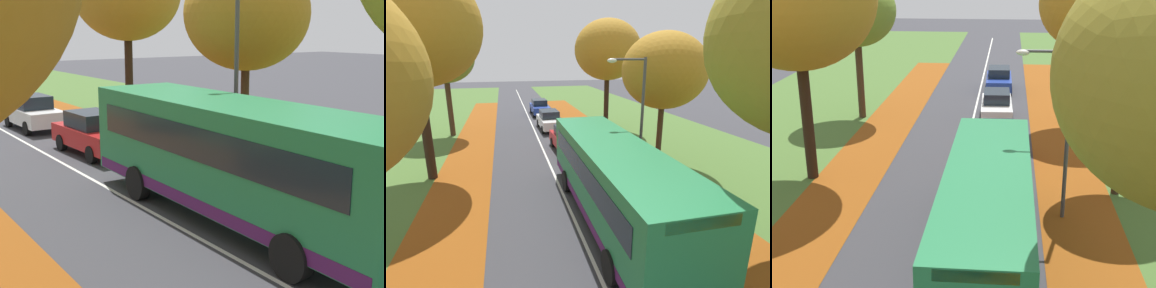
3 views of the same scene
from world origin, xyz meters
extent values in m
cube|color=#476B2D|center=(9.20, 20.00, 0.00)|extent=(12.00, 90.00, 0.01)
cube|color=#8C4714|center=(4.60, 14.00, 0.01)|extent=(2.80, 60.00, 0.00)
cube|color=silver|center=(0.00, 20.00, 0.00)|extent=(0.12, 80.00, 0.01)
cylinder|color=#422D1E|center=(6.24, 17.35, 1.78)|extent=(0.32, 0.32, 3.55)
ellipsoid|color=#AD7A23|center=(6.24, 17.35, 5.28)|extent=(4.61, 4.61, 4.15)
cylinder|color=black|center=(6.08, 26.26, 2.26)|extent=(0.41, 0.41, 4.52)
cylinder|color=#47474C|center=(4.00, 15.11, 3.00)|extent=(0.14, 0.14, 6.00)
cube|color=#237A47|center=(1.44, 11.97, 1.73)|extent=(2.54, 10.41, 2.50)
cube|color=#19232D|center=(1.44, 11.97, 2.13)|extent=(2.58, 9.16, 0.80)
cube|color=#4C1951|center=(1.44, 11.97, 0.66)|extent=(2.56, 10.20, 0.32)
cylinder|color=black|center=(2.61, 8.74, 0.48)|extent=(0.30, 0.96, 0.96)
cylinder|color=black|center=(0.24, 8.75, 0.48)|extent=(0.30, 0.96, 0.96)
cylinder|color=black|center=(2.64, 14.82, 0.48)|extent=(0.30, 0.96, 0.96)
cylinder|color=black|center=(0.26, 14.83, 0.48)|extent=(0.30, 0.96, 0.96)
cube|color=#B21919|center=(1.59, 20.71, 0.67)|extent=(1.89, 4.27, 0.70)
cube|color=#19232D|center=(1.58, 20.86, 1.32)|extent=(1.53, 2.08, 0.60)
cylinder|color=black|center=(2.42, 19.45, 0.32)|extent=(0.25, 0.65, 0.64)
cylinder|color=black|center=(0.86, 19.38, 0.32)|extent=(0.25, 0.65, 0.64)
cylinder|color=black|center=(2.31, 22.05, 0.32)|extent=(0.25, 0.65, 0.64)
cylinder|color=black|center=(0.75, 21.98, 0.32)|extent=(0.25, 0.65, 0.64)
cube|color=silver|center=(1.33, 27.14, 0.67)|extent=(1.82, 4.25, 0.70)
cube|color=#19232D|center=(1.32, 27.29, 1.32)|extent=(1.50, 2.06, 0.60)
cylinder|color=black|center=(2.15, 25.86, 0.32)|extent=(0.24, 0.65, 0.64)
cylinder|color=black|center=(0.59, 25.81, 0.32)|extent=(0.24, 0.65, 0.64)
cylinder|color=black|center=(2.07, 28.46, 0.32)|extent=(0.24, 0.65, 0.64)
cylinder|color=black|center=(0.51, 28.41, 0.32)|extent=(0.24, 0.65, 0.64)
cylinder|color=black|center=(2.11, 32.78, 0.32)|extent=(0.23, 0.64, 0.64)
cylinder|color=black|center=(2.06, 35.38, 0.32)|extent=(0.23, 0.64, 0.64)
camera|label=1|loc=(-6.69, 2.00, 4.74)|focal=50.00mm
camera|label=2|loc=(-2.31, 2.25, 6.03)|focal=28.00mm
camera|label=3|loc=(1.95, -2.27, 8.74)|focal=50.00mm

